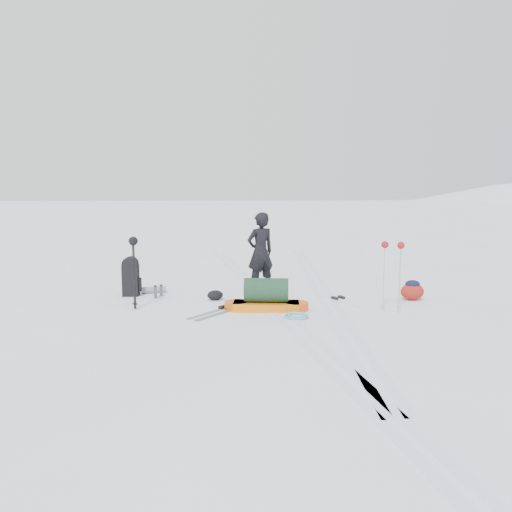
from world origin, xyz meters
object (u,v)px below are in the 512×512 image
object	(u,v)px
skier	(260,252)
expedition_rucksack	(134,278)
pulk_sled	(266,298)
ski_poles_black	(133,250)

from	to	relation	value
skier	expedition_rucksack	xyz separation A→B (m)	(-2.73, -0.07, -0.49)
skier	pulk_sled	distance (m)	1.84
expedition_rucksack	ski_poles_black	bearing A→B (deg)	-76.92
pulk_sled	expedition_rucksack	bearing A→B (deg)	157.91
skier	expedition_rucksack	world-z (taller)	skier
pulk_sled	ski_poles_black	world-z (taller)	ski_poles_black
expedition_rucksack	ski_poles_black	xyz separation A→B (m)	(0.16, -1.26, 0.74)
pulk_sled	ski_poles_black	distance (m)	2.64
skier	ski_poles_black	bearing A→B (deg)	5.02
expedition_rucksack	pulk_sled	bearing A→B (deg)	-26.31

